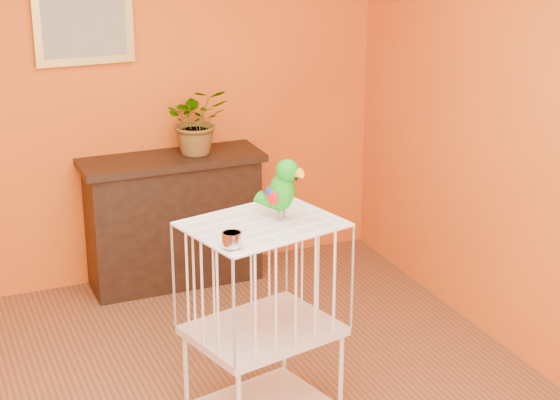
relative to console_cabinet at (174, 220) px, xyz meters
name	(u,v)px	position (x,y,z in m)	size (l,w,h in m)	color
room_shell	(194,139)	(-0.47, -2.04, 1.14)	(4.50, 4.50, 4.50)	#D95D14
console_cabinet	(174,220)	(0.00, 0.00, 0.00)	(1.20, 0.43, 0.89)	black
potted_plant	(199,129)	(0.19, -0.03, 0.62)	(0.40, 0.45, 0.35)	#26722D
framed_picture	(84,25)	(-0.47, 0.18, 1.30)	(0.62, 0.04, 0.50)	gold
birdcage	(263,320)	(-0.07, -1.80, 0.11)	(0.80, 0.68, 1.06)	silver
feed_cup	(232,239)	(-0.31, -2.02, 0.66)	(0.09, 0.09, 0.06)	silver
parrot	(282,188)	(0.03, -1.78, 0.77)	(0.21, 0.26, 0.31)	#59544C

